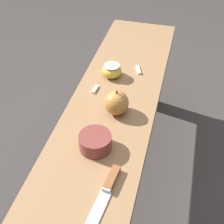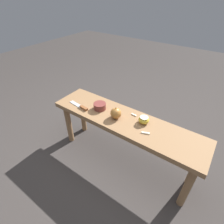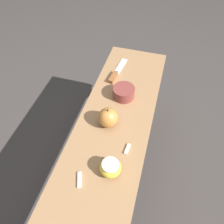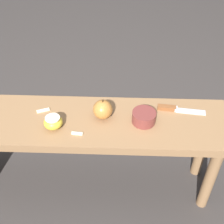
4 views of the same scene
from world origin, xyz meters
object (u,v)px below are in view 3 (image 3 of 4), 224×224
Objects in this scene: knife at (116,74)px; apple_cut at (110,167)px; bowl at (123,92)px; wooden_bench at (109,147)px; apple_whole at (108,118)px.

apple_cut is at bearing -160.08° from knife.
bowl is (-0.39, -0.05, -0.00)m from apple_cut.
apple_cut reaches higher than wooden_bench.
apple_whole reaches higher than wooden_bench.
apple_whole reaches higher than bowl.
wooden_bench is at bearing -161.08° from apple_cut.
apple_cut is (0.14, 0.05, 0.10)m from wooden_bench.
bowl is (-0.18, 0.02, -0.02)m from apple_whole.
apple_whole reaches higher than apple_cut.
apple_whole is (-0.07, -0.02, 0.12)m from wooden_bench.
apple_cut is at bearing 18.99° from apple_whole.
knife is 0.54m from apple_cut.
bowl is at bearing -179.15° from wooden_bench.
wooden_bench is 5.82× the size of knife.
knife is 0.33m from apple_whole.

